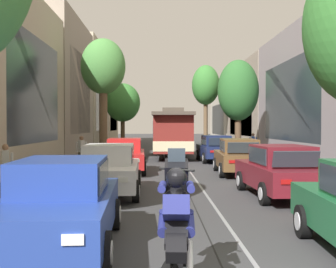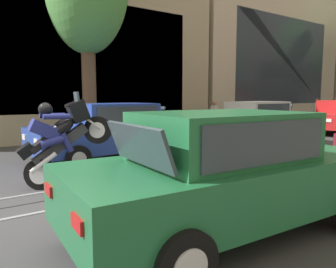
# 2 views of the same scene
# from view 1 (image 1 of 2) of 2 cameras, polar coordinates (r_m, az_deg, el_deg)

# --- Properties ---
(ground_plane) EXTENTS (160.00, 160.00, 0.00)m
(ground_plane) POSITION_cam_1_polar(r_m,az_deg,el_deg) (29.01, 0.55, -3.14)
(ground_plane) COLOR #38383A
(trolley_track_rails) EXTENTS (1.14, 68.18, 0.01)m
(trolley_track_rails) POSITION_cam_1_polar(r_m,az_deg,el_deg) (33.02, 0.32, -2.61)
(trolley_track_rails) COLOR gray
(trolley_track_rails) RESTS_ON ground
(building_facade_left) EXTENTS (5.64, 59.88, 10.93)m
(building_facade_left) POSITION_cam_1_polar(r_m,az_deg,el_deg) (36.03, -15.28, 5.36)
(building_facade_left) COLOR tan
(building_facade_left) RESTS_ON ground
(building_facade_right) EXTENTS (5.90, 59.88, 8.26)m
(building_facade_right) POSITION_cam_1_polar(r_m,az_deg,el_deg) (34.24, 16.91, 3.92)
(building_facade_right) COLOR tan
(building_facade_right) RESTS_ON ground
(parked_car_blue_near_left) EXTENTS (2.13, 4.42, 1.58)m
(parked_car_blue_near_left) POSITION_cam_1_polar(r_m,az_deg,el_deg) (7.71, -14.47, -9.19)
(parked_car_blue_near_left) COLOR #233D93
(parked_car_blue_near_left) RESTS_ON ground
(parked_car_white_second_left) EXTENTS (2.08, 4.40, 1.58)m
(parked_car_white_second_left) POSITION_cam_1_polar(r_m,az_deg,el_deg) (13.30, -8.09, -4.80)
(parked_car_white_second_left) COLOR silver
(parked_car_white_second_left) RESTS_ON ground
(parked_car_red_mid_left) EXTENTS (2.11, 4.41, 1.58)m
(parked_car_red_mid_left) POSITION_cam_1_polar(r_m,az_deg,el_deg) (19.35, -5.96, -2.93)
(parked_car_red_mid_left) COLOR red
(parked_car_red_mid_left) RESTS_ON ground
(parked_car_maroon_second_right) EXTENTS (2.11, 4.41, 1.58)m
(parked_car_maroon_second_right) POSITION_cam_1_polar(r_m,az_deg,el_deg) (13.19, 15.11, -4.88)
(parked_car_maroon_second_right) COLOR maroon
(parked_car_maroon_second_right) RESTS_ON ground
(parked_car_brown_mid_right) EXTENTS (2.14, 4.42, 1.58)m
(parked_car_brown_mid_right) POSITION_cam_1_polar(r_m,az_deg,el_deg) (18.86, 9.62, -3.05)
(parked_car_brown_mid_right) COLOR brown
(parked_car_brown_mid_right) RESTS_ON ground
(parked_car_navy_fourth_right) EXTENTS (2.12, 4.41, 1.58)m
(parked_car_navy_fourth_right) POSITION_cam_1_polar(r_m,az_deg,el_deg) (25.26, 6.56, -1.97)
(parked_car_navy_fourth_right) COLOR #19234C
(parked_car_navy_fourth_right) RESTS_ON ground
(street_tree_kerb_left_second) EXTENTS (2.72, 2.35, 7.47)m
(street_tree_kerb_left_second) POSITION_cam_1_polar(r_m,az_deg,el_deg) (25.93, -8.87, 8.74)
(street_tree_kerb_left_second) COLOR brown
(street_tree_kerb_left_second) RESTS_ON ground
(street_tree_kerb_left_mid) EXTENTS (3.55, 3.78, 6.46)m
(street_tree_kerb_left_mid) POSITION_cam_1_polar(r_m,az_deg,el_deg) (42.61, -6.22, 4.26)
(street_tree_kerb_left_mid) COLOR #4C3826
(street_tree_kerb_left_mid) RESTS_ON ground
(street_tree_kerb_right_second) EXTENTS (2.74, 2.60, 6.57)m
(street_tree_kerb_right_second) POSITION_cam_1_polar(r_m,az_deg,el_deg) (28.33, 9.58, 5.80)
(street_tree_kerb_right_second) COLOR brown
(street_tree_kerb_right_second) RESTS_ON ground
(street_tree_kerb_right_mid) EXTENTS (2.99, 3.27, 8.73)m
(street_tree_kerb_right_mid) POSITION_cam_1_polar(r_m,az_deg,el_deg) (45.61, 5.18, 6.57)
(street_tree_kerb_right_mid) COLOR brown
(street_tree_kerb_right_mid) RESTS_ON ground
(cable_car_trolley) EXTENTS (2.72, 9.16, 3.28)m
(cable_car_trolley) POSITION_cam_1_polar(r_m,az_deg,el_deg) (28.23, 0.61, 0.12)
(cable_car_trolley) COLOR maroon
(cable_car_trolley) RESTS_ON ground
(motorcycle_with_rider) EXTENTS (0.51, 1.83, 1.87)m
(motorcycle_with_rider) POSITION_cam_1_polar(r_m,az_deg,el_deg) (5.51, 1.18, -11.45)
(motorcycle_with_rider) COLOR black
(motorcycle_with_rider) RESTS_ON ground
(pedestrian_on_left_pavement) EXTENTS (0.55, 0.39, 1.64)m
(pedestrian_on_left_pavement) POSITION_cam_1_polar(r_m,az_deg,el_deg) (30.27, 11.56, -1.23)
(pedestrian_on_left_pavement) COLOR slate
(pedestrian_on_left_pavement) RESTS_ON ground
(pedestrian_on_right_pavement) EXTENTS (0.55, 0.42, 1.66)m
(pedestrian_on_right_pavement) POSITION_cam_1_polar(r_m,az_deg,el_deg) (21.47, -11.75, -2.17)
(pedestrian_on_right_pavement) COLOR #4C4233
(pedestrian_on_right_pavement) RESTS_ON ground
(pedestrian_crossing_far) EXTENTS (0.55, 0.42, 1.55)m
(pedestrian_crossing_far) POSITION_cam_1_polar(r_m,az_deg,el_deg) (15.48, -21.36, -3.77)
(pedestrian_crossing_far) COLOR slate
(pedestrian_crossing_far) RESTS_ON ground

